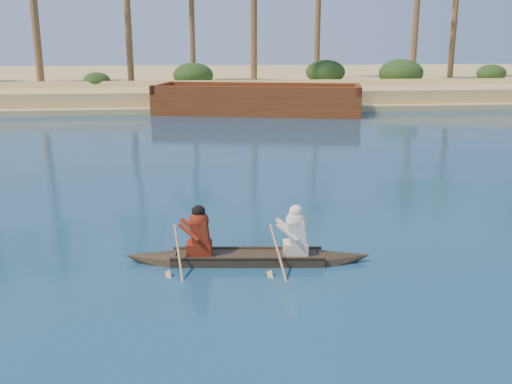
{
  "coord_description": "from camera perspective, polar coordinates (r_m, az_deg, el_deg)",
  "views": [
    {
      "loc": [
        -4.02,
        -15.01,
        4.38
      ],
      "look_at": [
        -2.43,
        -2.1,
        1.0
      ],
      "focal_mm": 40.0,
      "sensor_mm": 36.0,
      "label": 1
    }
  ],
  "objects": [
    {
      "name": "canoe",
      "position": [
        11.81,
        -0.86,
        -5.79
      ],
      "size": [
        5.15,
        1.27,
        1.41
      ],
      "rotation": [
        0.0,
        0.0,
        -0.12
      ],
      "color": "#3A2F20",
      "rests_on": "ground"
    },
    {
      "name": "shrub_cluster",
      "position": [
        46.79,
        -2.1,
        10.66
      ],
      "size": [
        100.0,
        6.0,
        2.4
      ],
      "primitive_type": null,
      "color": "#1B3814",
      "rests_on": "ground"
    },
    {
      "name": "sandy_embankment",
      "position": [
        62.14,
        -3.35,
        10.99
      ],
      "size": [
        150.0,
        51.0,
        1.5
      ],
      "color": "#DAC47B",
      "rests_on": "ground"
    },
    {
      "name": "barge_mid",
      "position": [
        37.47,
        0.18,
        9.03
      ],
      "size": [
        13.8,
        7.58,
        2.19
      ],
      "rotation": [
        0.0,
        0.0,
        -0.26
      ],
      "color": "brown",
      "rests_on": "ground"
    },
    {
      "name": "ground",
      "position": [
        16.14,
        7.68,
        -1.3
      ],
      "size": [
        160.0,
        160.0,
        0.0
      ],
      "primitive_type": "plane",
      "color": "#0C2F4F",
      "rests_on": "ground"
    }
  ]
}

